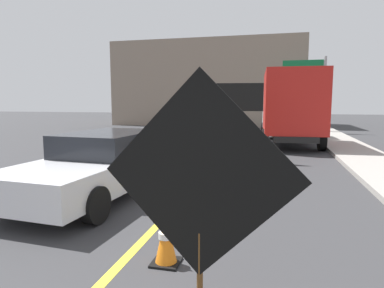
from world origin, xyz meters
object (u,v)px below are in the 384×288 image
at_px(arrow_board_trailer, 239,148).
at_px(box_truck, 290,106).
at_px(roadwork_sign, 200,181).
at_px(pickup_car, 106,163).
at_px(highway_guide_sign, 312,81).
at_px(traffic_cone_near_sign, 166,239).
at_px(traffic_cone_far_lane, 215,160).
at_px(traffic_cone_mid_lane, 199,185).

bearing_deg(arrow_board_trailer, box_truck, 69.87).
relative_size(roadwork_sign, pickup_car, 0.44).
bearing_deg(highway_guide_sign, arrow_board_trailer, -106.12).
bearing_deg(box_truck, highway_guide_sign, 76.96).
height_order(roadwork_sign, traffic_cone_near_sign, roadwork_sign).
bearing_deg(roadwork_sign, traffic_cone_far_lane, 98.95).
bearing_deg(traffic_cone_near_sign, traffic_cone_mid_lane, 94.26).
height_order(arrow_board_trailer, traffic_cone_mid_lane, arrow_board_trailer).
relative_size(box_truck, pickup_car, 1.30).
xyz_separation_m(box_truck, pickup_car, (-4.40, -10.02, -1.15)).
distance_m(highway_guide_sign, traffic_cone_near_sign, 20.45).
height_order(roadwork_sign, traffic_cone_mid_lane, roadwork_sign).
height_order(arrow_board_trailer, traffic_cone_near_sign, arrow_board_trailer).
height_order(roadwork_sign, highway_guide_sign, highway_guide_sign).
bearing_deg(pickup_car, arrow_board_trailer, 62.70).
bearing_deg(highway_guide_sign, pickup_car, -109.49).
xyz_separation_m(box_truck, traffic_cone_near_sign, (-2.01, -12.92, -1.52)).
bearing_deg(traffic_cone_far_lane, traffic_cone_near_sign, -86.05).
bearing_deg(traffic_cone_mid_lane, arrow_board_trailer, 85.96).
height_order(box_truck, highway_guide_sign, highway_guide_sign).
bearing_deg(box_truck, traffic_cone_mid_lane, -102.64).
xyz_separation_m(box_truck, highway_guide_sign, (1.61, 6.97, 1.58)).
bearing_deg(traffic_cone_mid_lane, pickup_car, -178.21).
relative_size(roadwork_sign, highway_guide_sign, 0.47).
bearing_deg(arrow_board_trailer, traffic_cone_near_sign, -90.87).
distance_m(arrow_board_trailer, highway_guide_sign, 12.97).
bearing_deg(pickup_car, highway_guide_sign, 70.51).
height_order(box_truck, pickup_car, box_truck).
relative_size(arrow_board_trailer, traffic_cone_far_lane, 4.21).
xyz_separation_m(arrow_board_trailer, box_truck, (1.89, 5.17, 1.36)).
distance_m(arrow_board_trailer, box_truck, 5.67).
bearing_deg(traffic_cone_far_lane, pickup_car, -121.92).
xyz_separation_m(pickup_car, highway_guide_sign, (6.01, 16.99, 2.72)).
relative_size(traffic_cone_near_sign, traffic_cone_mid_lane, 1.10).
bearing_deg(box_truck, pickup_car, -113.70).
relative_size(box_truck, traffic_cone_far_lane, 10.74).
distance_m(highway_guide_sign, traffic_cone_far_lane, 14.74).
bearing_deg(traffic_cone_near_sign, traffic_cone_far_lane, 93.95).
bearing_deg(pickup_car, traffic_cone_mid_lane, 1.79).
xyz_separation_m(box_truck, traffic_cone_far_lane, (-2.43, -6.86, -1.53)).
bearing_deg(traffic_cone_far_lane, arrow_board_trailer, 72.43).
bearing_deg(traffic_cone_near_sign, pickup_car, 129.52).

